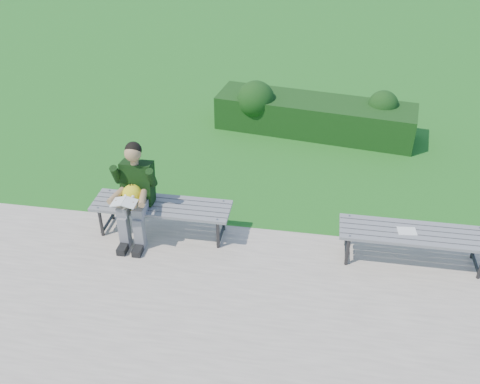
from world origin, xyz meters
name	(u,v)px	position (x,y,z in m)	size (l,w,h in m)	color
ground	(246,228)	(0.00, 0.00, 0.00)	(80.00, 80.00, 0.00)	#266817
walkway	(222,324)	(0.00, -1.75, 0.01)	(30.00, 3.50, 0.02)	#B7AA99
hedge	(311,113)	(0.69, 3.08, 0.35)	(3.57, 1.36, 0.90)	#163B0F
bench_left	(162,208)	(-1.07, -0.29, 0.42)	(1.80, 0.50, 0.46)	gray
bench_right	(415,236)	(2.11, -0.36, 0.42)	(1.80, 0.50, 0.46)	gray
seated_boy	(134,191)	(-1.37, -0.38, 0.71)	(0.56, 0.76, 1.31)	slate
paper_sheet	(407,231)	(2.01, -0.36, 0.47)	(0.23, 0.18, 0.01)	white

